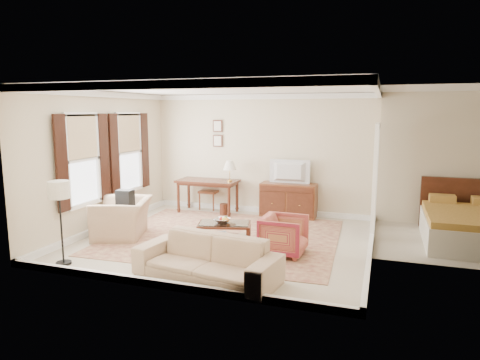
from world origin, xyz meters
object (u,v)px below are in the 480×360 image
Objects in this scene: club_armchair at (122,212)px; coffee_table at (224,228)px; tv at (289,164)px; sideboard at (288,200)px; writing_desk at (208,184)px; sofa at (207,252)px; striped_armchair at (284,233)px.

coffee_table is at bearing 76.01° from club_armchair.
tv reaches higher than coffee_table.
sideboard is 2.56m from coffee_table.
club_armchair is at bearing -108.11° from writing_desk.
sideboard is 3.86m from club_armchair.
club_armchair reaches higher than sofa.
tv is at bearing 114.03° from club_armchair.
writing_desk is 1.94× the size of striped_armchair.
striped_armchair is at bearing 69.55° from sofa.
sofa is at bearing 39.35° from club_armchair.
writing_desk is at bearing 4.88° from tv.
writing_desk is 4.31m from sofa.
club_armchair is at bearing -174.74° from coffee_table.
sideboard is (1.99, 0.19, -0.30)m from writing_desk.
sofa is at bearing -94.48° from sideboard.
writing_desk is 2.64m from coffee_table.
tv is 1.19× the size of striped_armchair.
coffee_table is at bearing 80.63° from striped_armchair.
tv is (0.00, -0.02, 0.86)m from sideboard.
club_armchair is at bearing -136.51° from sideboard.
sofa is at bearing 152.22° from striped_armchair.
sofa is (-0.83, -1.46, 0.05)m from striped_armchair.
coffee_table is 2.12m from club_armchair.
tv is (1.99, 0.17, 0.56)m from writing_desk.
sideboard is at bearing 74.23° from coffee_table.
writing_desk reaches higher than coffee_table.
coffee_table is (1.30, -2.27, -0.39)m from writing_desk.
tv reaches higher than writing_desk.
striped_armchair is at bearing -11.33° from coffee_table.
sideboard is at bearing -90.00° from tv.
club_armchair reaches higher than sideboard.
tv is at bearing 12.70° from striped_armchair.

